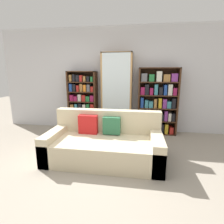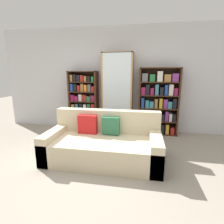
# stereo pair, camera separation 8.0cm
# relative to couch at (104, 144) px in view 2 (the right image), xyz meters

# --- Properties ---
(ground_plane) EXTENTS (16.00, 16.00, 0.00)m
(ground_plane) POSITION_rel_couch_xyz_m (-0.13, -0.58, -0.28)
(ground_plane) COLOR gray
(wall_back) EXTENTS (6.24, 0.06, 2.70)m
(wall_back) POSITION_rel_couch_xyz_m (-0.13, 1.77, 1.07)
(wall_back) COLOR silver
(wall_back) RESTS_ON ground
(couch) EXTENTS (2.02, 0.99, 0.84)m
(couch) POSITION_rel_couch_xyz_m (0.00, 0.00, 0.00)
(couch) COLOR beige
(couch) RESTS_ON ground
(bookshelf_left) EXTENTS (0.76, 0.32, 1.58)m
(bookshelf_left) POSITION_rel_couch_xyz_m (-0.90, 1.56, 0.49)
(bookshelf_left) COLOR #3D2314
(bookshelf_left) RESTS_ON ground
(display_cabinet) EXTENTS (0.77, 0.36, 2.03)m
(display_cabinet) POSITION_rel_couch_xyz_m (0.02, 1.55, 0.74)
(display_cabinet) COLOR #AD7F4C
(display_cabinet) RESTS_ON ground
(bookshelf_right) EXTENTS (0.98, 0.32, 1.67)m
(bookshelf_right) POSITION_rel_couch_xyz_m (1.05, 1.56, 0.52)
(bookshelf_right) COLOR #3D2314
(bookshelf_right) RESTS_ON ground
(wine_bottle) EXTENTS (0.08, 0.08, 0.39)m
(wine_bottle) POSITION_rel_couch_xyz_m (0.33, 1.09, -0.12)
(wine_bottle) COLOR black
(wine_bottle) RESTS_ON ground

